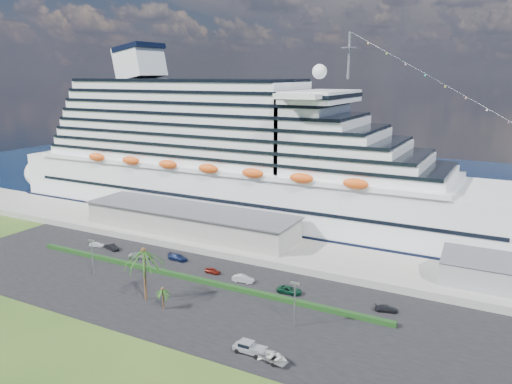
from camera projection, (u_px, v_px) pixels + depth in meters
The scene contains 22 objects.
ground at pixel (175, 320), 90.03m from camera, with size 420.00×420.00×0.00m, color #2D4C19.
asphalt_lot at pixel (208, 297), 99.47m from camera, with size 140.00×38.00×0.12m, color black.
wharf at pixel (272, 249), 124.20m from camera, with size 240.00×20.00×1.80m, color gray.
water at pixel (370, 184), 201.74m from camera, with size 420.00×160.00×0.02m, color black.
cruise_ship at pixel (244, 164), 151.01m from camera, with size 191.00×38.00×54.00m.
terminal_building at pixel (189, 220), 134.66m from camera, with size 61.00×15.00×6.30m.
port_shed at pixel (506, 274), 99.65m from camera, with size 24.00×12.31×7.37m.
hedge at pixel (190, 278), 107.30m from camera, with size 88.00×1.10×0.90m, color black.
lamp_post_left at pixel (92, 253), 108.45m from camera, with size 1.60×0.35×8.27m.
lamp_post_right at pixel (295, 299), 86.54m from camera, with size 1.60×0.35×8.27m.
palm_tall at pixel (144, 256), 95.91m from camera, with size 8.82×8.82×11.13m.
palm_short at pixel (163, 291), 93.39m from camera, with size 3.53×3.53×4.56m.
parked_car_0 at pixel (97, 245), 127.80m from camera, with size 1.49×3.69×1.26m, color white.
parked_car_1 at pixel (112, 247), 125.68m from camera, with size 1.57×4.51×1.49m, color black.
parked_car_2 at pixel (139, 256), 119.82m from camera, with size 2.22×4.83×1.34m, color #A3A7AC.
parked_car_3 at pixel (178, 257), 118.61m from camera, with size 2.06×5.06×1.47m, color #121E42.
parked_car_4 at pixel (213, 271), 110.80m from camera, with size 1.47×3.65×1.24m, color #5E130C.
parked_car_5 at pixel (243, 279), 106.09m from camera, with size 1.62×4.66×1.54m, color #B8BAC0.
parked_car_6 at pixel (290, 290), 100.69m from camera, with size 2.34×5.07×1.41m, color #0E3B26.
parked_car_7 at pixel (386, 308), 92.99m from camera, with size 1.72×4.23×1.23m, color black.
pickup_truck at pixel (250, 347), 78.91m from camera, with size 5.49×2.20×1.93m.
boat_trailer at pixel (273, 357), 76.26m from camera, with size 6.00×4.36×1.67m.
Camera 1 is at (51.55, -65.75, 43.35)m, focal length 35.00 mm.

